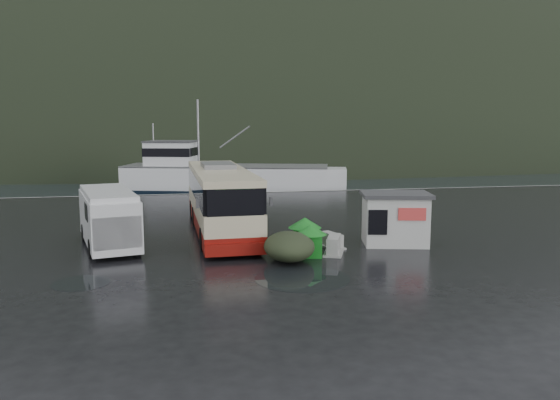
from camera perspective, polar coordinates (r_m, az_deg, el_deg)
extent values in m
plane|color=black|center=(26.46, -4.79, -4.84)|extent=(160.00, 160.00, 0.00)
cube|color=black|center=(135.82, -9.40, 5.50)|extent=(300.00, 180.00, 0.02)
cube|color=#999993|center=(46.12, -7.24, 0.67)|extent=(160.00, 0.60, 1.50)
ellipsoid|color=black|center=(276.02, -7.87, 6.80)|extent=(780.00, 540.00, 570.00)
cylinder|color=black|center=(21.09, 2.33, -8.17)|extent=(3.68, 3.68, 0.01)
cylinder|color=black|center=(21.78, -20.08, -8.14)|extent=(2.14, 2.14, 0.01)
cylinder|color=black|center=(33.02, 11.72, -2.37)|extent=(3.49, 3.49, 0.01)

